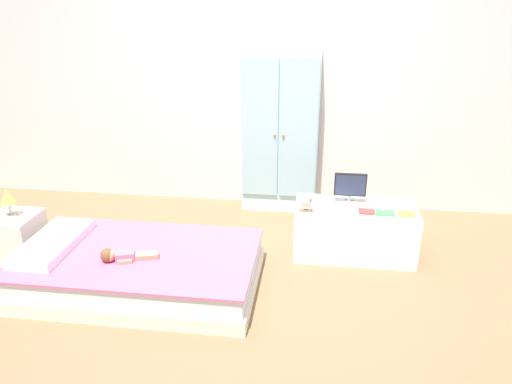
% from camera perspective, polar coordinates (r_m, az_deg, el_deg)
% --- Properties ---
extents(ground_plane, '(10.00, 10.00, 0.02)m').
position_cam_1_polar(ground_plane, '(3.57, -1.51, -11.16)').
color(ground_plane, brown).
extents(back_wall, '(6.40, 0.05, 2.70)m').
position_cam_1_polar(back_wall, '(4.58, 1.44, 14.68)').
color(back_wall, silver).
rests_on(back_wall, ground_plane).
extents(bed, '(1.69, 0.98, 0.27)m').
position_cam_1_polar(bed, '(3.59, -13.69, -8.93)').
color(bed, silver).
rests_on(bed, ground_plane).
extents(pillow, '(0.32, 0.71, 0.07)m').
position_cam_1_polar(pillow, '(3.78, -23.14, -5.60)').
color(pillow, silver).
rests_on(pillow, bed).
extents(doll, '(0.39, 0.18, 0.10)m').
position_cam_1_polar(doll, '(3.44, -16.13, -7.34)').
color(doll, '#D6668E').
rests_on(doll, bed).
extents(nightstand, '(0.36, 0.36, 0.37)m').
position_cam_1_polar(nightstand, '(4.27, -26.80, -4.78)').
color(nightstand, silver).
rests_on(nightstand, ground_plane).
extents(table_lamp, '(0.13, 0.13, 0.23)m').
position_cam_1_polar(table_lamp, '(4.15, -27.60, -0.57)').
color(table_lamp, '#B7B2AD').
rests_on(table_lamp, nightstand).
extents(wardrobe, '(0.72, 0.25, 1.57)m').
position_cam_1_polar(wardrobe, '(4.52, 2.90, 7.31)').
color(wardrobe, silver).
rests_on(wardrobe, ground_plane).
extents(tv_stand, '(0.95, 0.45, 0.42)m').
position_cam_1_polar(tv_stand, '(3.94, 11.67, -4.53)').
color(tv_stand, white).
rests_on(tv_stand, ground_plane).
extents(tv_monitor, '(0.25, 0.10, 0.25)m').
position_cam_1_polar(tv_monitor, '(3.86, 11.21, 0.69)').
color(tv_monitor, '#99999E').
rests_on(tv_monitor, tv_stand).
extents(rocking_horse_toy, '(0.11, 0.04, 0.13)m').
position_cam_1_polar(rocking_horse_toy, '(3.68, 6.20, -1.44)').
color(rocking_horse_toy, '#8E6642').
rests_on(rocking_horse_toy, tv_stand).
extents(book_red, '(0.12, 0.09, 0.02)m').
position_cam_1_polar(book_red, '(3.76, 13.10, -2.30)').
color(book_red, '#CC3838').
rests_on(book_red, tv_stand).
extents(book_green, '(0.15, 0.11, 0.01)m').
position_cam_1_polar(book_green, '(3.78, 15.13, -2.42)').
color(book_green, '#429E51').
rests_on(book_green, tv_stand).
extents(book_yellow, '(0.13, 0.10, 0.01)m').
position_cam_1_polar(book_yellow, '(3.80, 17.57, -2.51)').
color(book_yellow, gold).
rests_on(book_yellow, tv_stand).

